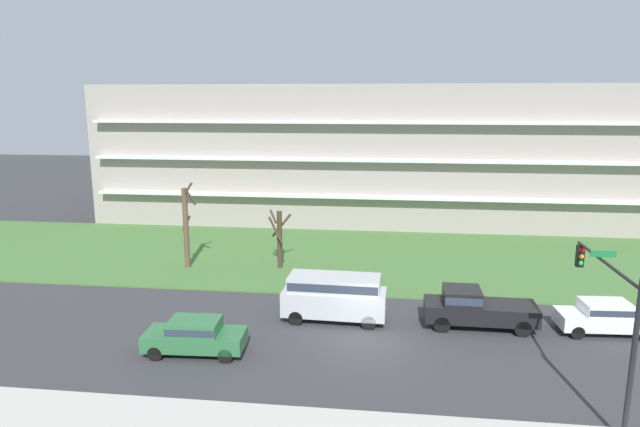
% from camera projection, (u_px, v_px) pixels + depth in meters
% --- Properties ---
extents(ground, '(160.00, 160.00, 0.00)m').
position_uv_depth(ground, '(366.00, 343.00, 25.80)').
color(ground, '#38383A').
extents(grass_lawn_strip, '(80.00, 16.00, 0.08)m').
position_uv_depth(grass_lawn_strip, '(374.00, 258.00, 39.40)').
color(grass_lawn_strip, '#477238').
rests_on(grass_lawn_strip, ground).
extents(apartment_building, '(50.45, 14.70, 12.28)m').
position_uv_depth(apartment_building, '(379.00, 152.00, 52.62)').
color(apartment_building, '#9E938C').
rests_on(apartment_building, ground).
extents(tree_far_left, '(1.12, 1.24, 5.76)m').
position_uv_depth(tree_far_left, '(186.00, 225.00, 36.61)').
color(tree_far_left, brown).
rests_on(tree_far_left, ground).
extents(tree_left, '(1.40, 1.42, 3.97)m').
position_uv_depth(tree_left, '(279.00, 237.00, 36.67)').
color(tree_left, '#423023').
rests_on(tree_left, ground).
extents(sedan_green_near_left, '(4.48, 2.01, 1.57)m').
position_uv_depth(sedan_green_near_left, '(195.00, 335.00, 24.56)').
color(sedan_green_near_left, '#2D6B3D').
rests_on(sedan_green_near_left, ground).
extents(sedan_white_center_left, '(4.50, 2.05, 1.57)m').
position_uv_depth(sedan_white_center_left, '(605.00, 316.00, 26.71)').
color(sedan_white_center_left, white).
rests_on(sedan_white_center_left, ground).
extents(pickup_black_center_right, '(5.43, 2.07, 1.95)m').
position_uv_depth(pickup_black_center_right, '(475.00, 307.00, 27.40)').
color(pickup_black_center_right, black).
rests_on(pickup_black_center_right, ground).
extents(van_silver_near_right, '(5.27, 2.20, 2.36)m').
position_uv_depth(van_silver_near_right, '(334.00, 294.00, 28.14)').
color(van_silver_near_right, '#B7BABF').
rests_on(van_silver_near_right, ground).
extents(traffic_signal_mast, '(0.90, 5.97, 5.67)m').
position_uv_depth(traffic_signal_mast, '(610.00, 305.00, 19.64)').
color(traffic_signal_mast, black).
rests_on(traffic_signal_mast, ground).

